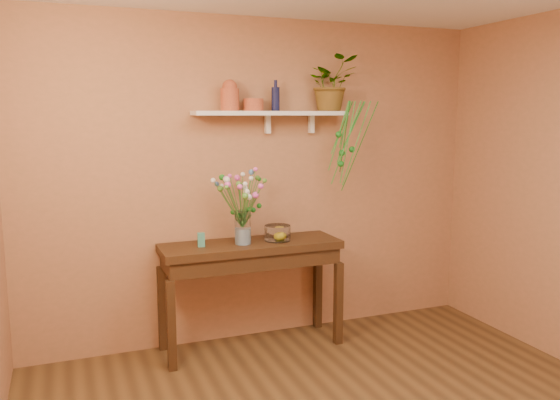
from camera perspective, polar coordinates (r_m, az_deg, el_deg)
The scene contains 13 objects.
room at distance 3.00m, azimuth 10.80°, elevation -2.24°, with size 4.04×4.04×2.70m.
sideboard at distance 4.61m, azimuth -2.95°, elevation -5.86°, with size 1.46×0.47×0.88m.
wall_shelf at distance 4.66m, azimuth -0.76°, elevation 8.71°, with size 1.30×0.24×0.19m.
terracotta_jug at distance 4.54m, azimuth -5.10°, elevation 10.44°, with size 0.18×0.18×0.24m.
terracotta_pot at distance 4.62m, azimuth -2.70°, elevation 9.59°, with size 0.16×0.16×0.10m, color #BA552C.
blue_bottle at distance 4.69m, azimuth -0.45°, elevation 10.23°, with size 0.08×0.08×0.25m.
spider_plant at distance 4.88m, azimuth 5.20°, elevation 11.65°, with size 0.42×0.36×0.46m, color #19671A.
plant_fronds at distance 4.76m, azimuth 6.64°, elevation 5.64°, with size 0.37×0.39×0.75m.
glass_vase at distance 4.51m, azimuth -3.78°, elevation -3.04°, with size 0.13×0.13×0.27m.
bouquet at distance 4.45m, azimuth -4.01°, elevation 0.95°, with size 0.44×0.38×0.48m.
glass_bowl at distance 4.63m, azimuth -0.26°, elevation -3.41°, with size 0.21×0.21×0.13m.
lemon at distance 4.63m, azimuth -0.07°, elevation -3.62°, with size 0.07×0.07×0.07m, color gold.
carton at distance 4.46m, azimuth -7.97°, elevation -4.01°, with size 0.06×0.04×0.11m, color teal.
Camera 1 is at (-1.57, -2.49, 1.91)m, focal length 36.17 mm.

